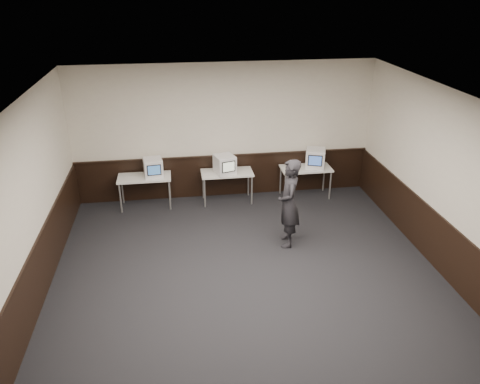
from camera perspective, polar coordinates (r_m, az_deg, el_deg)
name	(u,v)px	position (r m, az deg, el deg)	size (l,w,h in m)	color
floor	(252,292)	(8.16, 1.52, -12.09)	(8.00, 8.00, 0.00)	black
ceiling	(255,108)	(6.74, 1.83, 10.20)	(8.00, 8.00, 0.00)	white
back_wall	(224,132)	(10.99, -1.91, 7.34)	(7.00, 7.00, 0.00)	beige
left_wall	(18,224)	(7.60, -25.39, -3.54)	(8.00, 8.00, 0.00)	beige
right_wall	(461,195)	(8.59, 25.34, -0.31)	(8.00, 8.00, 0.00)	beige
wainscot_back	(225,176)	(11.36, -1.82, 2.01)	(6.98, 0.04, 1.00)	black
wainscot_left	(34,286)	(8.13, -23.84, -10.39)	(0.04, 7.98, 1.00)	black
wainscot_right	(448,251)	(9.06, 23.97, -6.63)	(0.04, 7.98, 1.00)	black
wainscot_rail	(225,156)	(11.15, -1.84, 4.43)	(6.98, 0.06, 0.04)	black
desk_left	(144,179)	(10.90, -11.57, 1.51)	(1.20, 0.60, 0.75)	silver
desk_center	(227,175)	(10.94, -1.60, 2.11)	(1.20, 0.60, 0.75)	silver
desk_right	(306,170)	(11.30, 8.02, 2.62)	(1.20, 0.60, 0.75)	silver
emac_left	(153,167)	(10.79, -10.54, 2.96)	(0.47, 0.49, 0.41)	white
emac_center	(225,164)	(10.78, -1.87, 3.39)	(0.54, 0.55, 0.43)	white
emac_right	(315,158)	(11.27, 9.18, 4.10)	(0.57, 0.59, 0.44)	white
person	(289,203)	(9.11, 5.98, -1.39)	(0.65, 0.43, 1.80)	black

